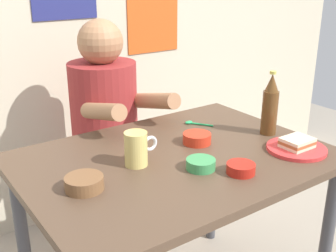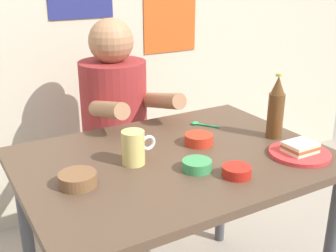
{
  "view_description": "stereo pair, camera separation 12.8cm",
  "coord_description": "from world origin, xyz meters",
  "px_view_note": "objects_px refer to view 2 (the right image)",
  "views": [
    {
      "loc": [
        -0.82,
        -1.12,
        1.37
      ],
      "look_at": [
        0.0,
        0.05,
        0.84
      ],
      "focal_mm": 44.92,
      "sensor_mm": 36.0,
      "label": 1
    },
    {
      "loc": [
        -0.72,
        -1.19,
        1.37
      ],
      "look_at": [
        0.0,
        0.05,
        0.84
      ],
      "focal_mm": 44.92,
      "sensor_mm": 36.0,
      "label": 2
    }
  ],
  "objects_px": {
    "plate_orange": "(299,153)",
    "stool": "(117,180)",
    "beer_mug": "(134,147)",
    "sandwich": "(300,147)",
    "beer_bottle": "(276,109)",
    "person_seated": "(115,104)",
    "dip_bowl_green": "(197,165)",
    "dining_table": "(175,179)"
  },
  "relations": [
    {
      "from": "plate_orange",
      "to": "dip_bowl_green",
      "type": "bearing_deg",
      "value": 167.37
    },
    {
      "from": "stool",
      "to": "beer_mug",
      "type": "relative_size",
      "value": 3.57
    },
    {
      "from": "sandwich",
      "to": "dip_bowl_green",
      "type": "relative_size",
      "value": 1.1
    },
    {
      "from": "person_seated",
      "to": "sandwich",
      "type": "bearing_deg",
      "value": -66.66
    },
    {
      "from": "beer_bottle",
      "to": "dip_bowl_green",
      "type": "bearing_deg",
      "value": -167.78
    },
    {
      "from": "stool",
      "to": "beer_bottle",
      "type": "distance_m",
      "value": 0.93
    },
    {
      "from": "plate_orange",
      "to": "beer_mug",
      "type": "xyz_separation_m",
      "value": [
        -0.55,
        0.24,
        0.05
      ]
    },
    {
      "from": "beer_mug",
      "to": "dining_table",
      "type": "bearing_deg",
      "value": -6.85
    },
    {
      "from": "dip_bowl_green",
      "to": "sandwich",
      "type": "bearing_deg",
      "value": -12.63
    },
    {
      "from": "stool",
      "to": "person_seated",
      "type": "xyz_separation_m",
      "value": [
        -0.0,
        -0.01,
        0.42
      ]
    },
    {
      "from": "person_seated",
      "to": "beer_bottle",
      "type": "xyz_separation_m",
      "value": [
        0.41,
        -0.66,
        0.09
      ]
    },
    {
      "from": "plate_orange",
      "to": "beer_mug",
      "type": "bearing_deg",
      "value": 156.44
    },
    {
      "from": "person_seated",
      "to": "sandwich",
      "type": "xyz_separation_m",
      "value": [
        0.36,
        -0.84,
        0.01
      ]
    },
    {
      "from": "plate_orange",
      "to": "sandwich",
      "type": "height_order",
      "value": "sandwich"
    },
    {
      "from": "sandwich",
      "to": "beer_bottle",
      "type": "xyz_separation_m",
      "value": [
        0.04,
        0.18,
        0.09
      ]
    },
    {
      "from": "beer_mug",
      "to": "beer_bottle",
      "type": "bearing_deg",
      "value": -5.58
    },
    {
      "from": "sandwich",
      "to": "beer_bottle",
      "type": "distance_m",
      "value": 0.21
    },
    {
      "from": "beer_mug",
      "to": "plate_orange",
      "type": "bearing_deg",
      "value": -23.56
    },
    {
      "from": "dining_table",
      "to": "person_seated",
      "type": "distance_m",
      "value": 0.63
    },
    {
      "from": "dip_bowl_green",
      "to": "stool",
      "type": "bearing_deg",
      "value": 87.98
    },
    {
      "from": "plate_orange",
      "to": "sandwich",
      "type": "distance_m",
      "value": 0.02
    },
    {
      "from": "beer_bottle",
      "to": "plate_orange",
      "type": "bearing_deg",
      "value": -103.86
    },
    {
      "from": "person_seated",
      "to": "beer_mug",
      "type": "relative_size",
      "value": 5.71
    },
    {
      "from": "dip_bowl_green",
      "to": "beer_mug",
      "type": "bearing_deg",
      "value": 136.34
    },
    {
      "from": "dining_table",
      "to": "sandwich",
      "type": "xyz_separation_m",
      "value": [
        0.39,
        -0.22,
        0.13
      ]
    },
    {
      "from": "person_seated",
      "to": "dip_bowl_green",
      "type": "xyz_separation_m",
      "value": [
        -0.03,
        -0.75,
        -0.01
      ]
    },
    {
      "from": "stool",
      "to": "sandwich",
      "type": "xyz_separation_m",
      "value": [
        0.36,
        -0.85,
        0.42
      ]
    },
    {
      "from": "person_seated",
      "to": "dip_bowl_green",
      "type": "relative_size",
      "value": 7.19
    },
    {
      "from": "dining_table",
      "to": "person_seated",
      "type": "xyz_separation_m",
      "value": [
        0.03,
        0.62,
        0.12
      ]
    },
    {
      "from": "dining_table",
      "to": "sandwich",
      "type": "distance_m",
      "value": 0.47
    },
    {
      "from": "plate_orange",
      "to": "beer_mug",
      "type": "distance_m",
      "value": 0.6
    },
    {
      "from": "stool",
      "to": "person_seated",
      "type": "height_order",
      "value": "person_seated"
    },
    {
      "from": "plate_orange",
      "to": "dining_table",
      "type": "bearing_deg",
      "value": 150.8
    },
    {
      "from": "dining_table",
      "to": "dip_bowl_green",
      "type": "xyz_separation_m",
      "value": [
        0.01,
        -0.13,
        0.11
      ]
    },
    {
      "from": "person_seated",
      "to": "beer_mug",
      "type": "distance_m",
      "value": 0.63
    },
    {
      "from": "plate_orange",
      "to": "beer_bottle",
      "type": "height_order",
      "value": "beer_bottle"
    },
    {
      "from": "beer_mug",
      "to": "stool",
      "type": "bearing_deg",
      "value": 73.07
    },
    {
      "from": "plate_orange",
      "to": "stool",
      "type": "bearing_deg",
      "value": 113.07
    },
    {
      "from": "dining_table",
      "to": "beer_mug",
      "type": "xyz_separation_m",
      "value": [
        -0.15,
        0.02,
        0.15
      ]
    },
    {
      "from": "sandwich",
      "to": "beer_mug",
      "type": "xyz_separation_m",
      "value": [
        -0.55,
        0.24,
        0.03
      ]
    },
    {
      "from": "stool",
      "to": "dip_bowl_green",
      "type": "bearing_deg",
      "value": -92.02
    },
    {
      "from": "sandwich",
      "to": "beer_bottle",
      "type": "relative_size",
      "value": 0.42
    }
  ]
}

